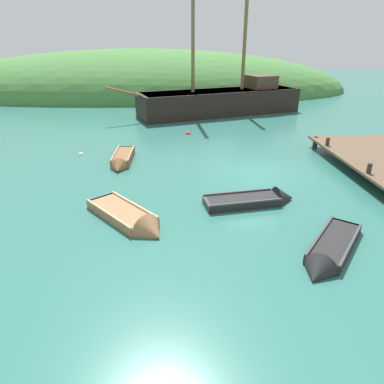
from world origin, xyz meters
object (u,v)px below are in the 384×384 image
rowboat_outer_right (132,221)px  buoy_red (188,134)px  buoy_white (81,155)px  rowboat_outer_left (122,160)px  sailing_ship (221,105)px  rowboat_near_dock (329,254)px  rowboat_center (257,201)px

rowboat_outer_right → buoy_red: bearing=128.5°
buoy_red → buoy_white: bearing=-146.3°
rowboat_outer_left → rowboat_outer_right: size_ratio=0.94×
sailing_ship → buoy_red: (-3.29, -6.86, -0.80)m
rowboat_outer_right → rowboat_near_dock: rowboat_outer_right is taller
rowboat_center → buoy_white: bearing=132.4°
buoy_white → rowboat_center: bearing=-39.0°
rowboat_outer_left → rowboat_outer_right: 6.76m
rowboat_outer_left → rowboat_center: size_ratio=0.91×
rowboat_center → buoy_white: 10.97m
rowboat_outer_right → buoy_red: (2.74, 12.51, -0.09)m
sailing_ship → rowboat_outer_left: (-7.16, -12.70, -0.66)m
rowboat_center → buoy_red: size_ratio=10.77×
rowboat_outer_right → buoy_white: 9.02m
sailing_ship → rowboat_center: sailing_ship is taller
buoy_white → rowboat_outer_left: bearing=-32.1°
rowboat_center → sailing_ship: bearing=77.7°
sailing_ship → rowboat_center: (-1.16, -18.04, -0.70)m
rowboat_center → buoy_red: (-2.13, 11.17, -0.09)m
rowboat_outer_right → buoy_red: 12.81m
sailing_ship → rowboat_outer_right: size_ratio=4.45×
rowboat_outer_left → buoy_white: rowboat_outer_left is taller
rowboat_center → buoy_red: bearing=92.2°
sailing_ship → buoy_white: bearing=30.5°
rowboat_center → rowboat_near_dock: bearing=-79.7°
rowboat_outer_left → rowboat_center: (6.00, -5.33, -0.05)m
rowboat_outer_left → buoy_red: 7.01m
rowboat_outer_right → rowboat_outer_left: bearing=150.5°
rowboat_center → rowboat_outer_right: rowboat_outer_right is taller
rowboat_outer_right → buoy_white: rowboat_outer_right is taller
buoy_white → rowboat_outer_right: bearing=-66.1°
rowboat_outer_left → rowboat_center: bearing=50.3°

